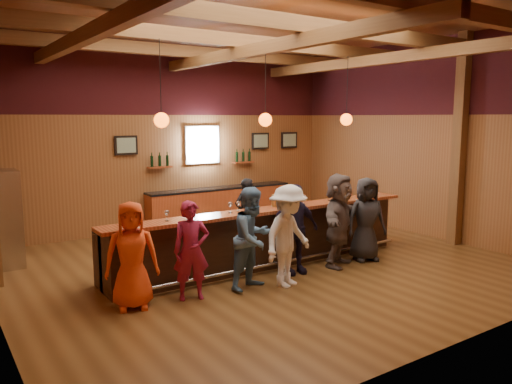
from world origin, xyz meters
TOP-DOWN VIEW (x-y plane):
  - room at (0.00, 0.06)m, footprint 9.04×9.00m
  - bar_counter at (0.02, 0.15)m, footprint 6.30×1.07m
  - back_bar_cabinet at (1.20, 3.72)m, footprint 4.00×0.52m
  - window at (0.80, 3.95)m, footprint 0.95×0.09m
  - framed_pictures at (1.67, 3.94)m, footprint 5.35×0.05m
  - wine_shelves at (0.80, 3.88)m, footprint 3.00×0.18m
  - pendant_lights at (0.00, 0.00)m, footprint 4.24×0.24m
  - customer_orange at (-2.80, -0.66)m, footprint 0.88×0.70m
  - customer_redvest at (-1.92, -0.80)m, footprint 0.63×0.51m
  - customer_denim at (-0.88, -0.92)m, footprint 0.95×0.83m
  - customer_white at (-0.36, -1.16)m, footprint 1.22×0.93m
  - customer_navy at (0.15, -0.68)m, footprint 0.99×0.54m
  - customer_brown at (1.12, -0.78)m, footprint 1.66×1.20m
  - customer_dark at (1.81, -0.80)m, footprint 0.91×0.74m
  - bartender at (0.41, 1.30)m, footprint 0.56×0.39m
  - ice_bucket at (0.21, -0.08)m, footprint 0.20×0.20m
  - bottle_a at (0.44, -0.08)m, footprint 0.07×0.07m
  - bottle_b at (0.61, -0.02)m, footprint 0.08×0.08m
  - glass_a at (-2.53, -0.23)m, footprint 0.09×0.09m
  - glass_b at (-2.02, -0.16)m, footprint 0.08×0.08m
  - glass_c at (-1.61, -0.21)m, footprint 0.07×0.07m
  - glass_d at (-0.84, -0.15)m, footprint 0.09×0.09m
  - glass_e at (-0.64, -0.08)m, footprint 0.08×0.08m
  - glass_f at (0.77, -0.18)m, footprint 0.08×0.08m
  - glass_g at (1.46, -0.14)m, footprint 0.08×0.08m
  - glass_h at (1.91, -0.19)m, footprint 0.09×0.09m

SIDE VIEW (x-z plane):
  - back_bar_cabinet at x=1.20m, z-range 0.00..0.95m
  - bar_counter at x=0.02m, z-range -0.03..1.08m
  - bartender at x=0.41m, z-range 0.00..1.48m
  - customer_redvest at x=-1.92m, z-range 0.00..1.51m
  - customer_orange at x=-2.80m, z-range 0.00..1.57m
  - customer_navy at x=0.15m, z-range 0.00..1.60m
  - customer_dark at x=1.81m, z-range 0.00..1.61m
  - customer_denim at x=-0.88m, z-range 0.00..1.65m
  - customer_white at x=-0.36m, z-range 0.00..1.68m
  - customer_brown at x=1.12m, z-range 0.00..1.74m
  - ice_bucket at x=0.21m, z-range 1.11..1.33m
  - glass_c at x=-1.61m, z-range 1.15..1.31m
  - glass_g at x=1.46m, z-range 1.15..1.33m
  - glass_b at x=-2.02m, z-range 1.15..1.33m
  - bottle_a at x=0.44m, z-range 1.07..1.40m
  - glass_e at x=-0.64m, z-range 1.15..1.33m
  - glass_f at x=0.77m, z-range 1.15..1.34m
  - glass_a at x=-2.53m, z-range 1.15..1.34m
  - glass_h at x=1.91m, z-range 1.15..1.35m
  - glass_d at x=-0.84m, z-range 1.15..1.35m
  - bottle_b at x=0.61m, z-range 1.07..1.44m
  - wine_shelves at x=0.80m, z-range 1.47..1.77m
  - window at x=0.80m, z-range 1.57..2.52m
  - framed_pictures at x=1.67m, z-range 1.88..2.33m
  - pendant_lights at x=0.00m, z-range 2.02..3.39m
  - room at x=0.00m, z-range 0.95..5.47m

